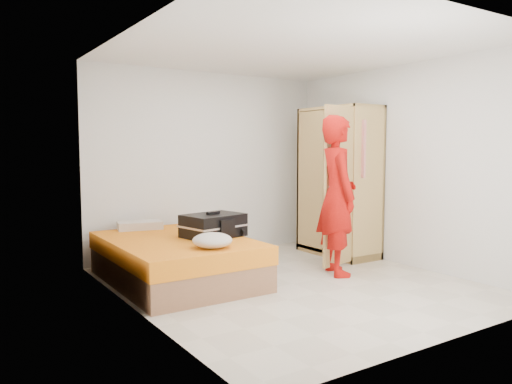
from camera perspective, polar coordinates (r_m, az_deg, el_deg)
room at (r=5.52m, az=4.32°, el=2.69°), size 4.00×4.02×2.60m
bed at (r=5.82m, az=-9.07°, el=-7.66°), size 1.42×2.02×0.50m
wardrobe at (r=7.12m, az=9.42°, el=0.72°), size 1.16×1.31×2.10m
person at (r=6.08m, az=9.26°, el=-0.39°), size 0.68×0.82×1.91m
suitcase at (r=5.81m, az=-4.88°, el=-3.84°), size 0.76×0.62×0.29m
round_cushion at (r=5.17m, az=-5.01°, el=-5.53°), size 0.41×0.41×0.16m
pillow at (r=6.50m, az=-13.12°, el=-3.73°), size 0.59×0.38×0.10m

